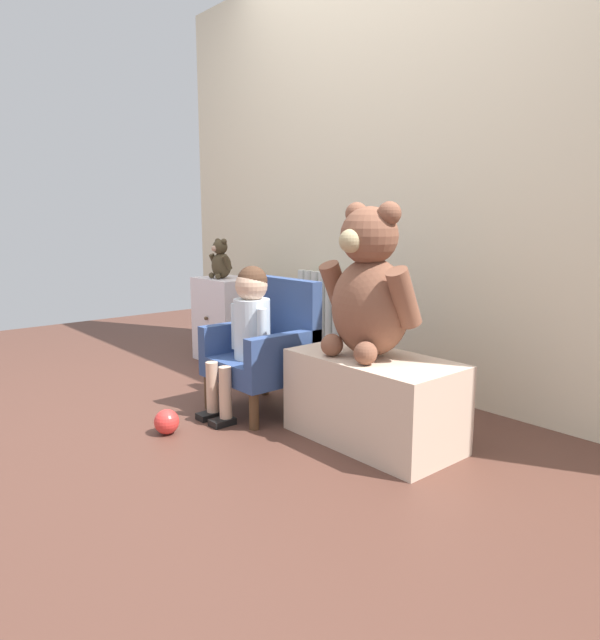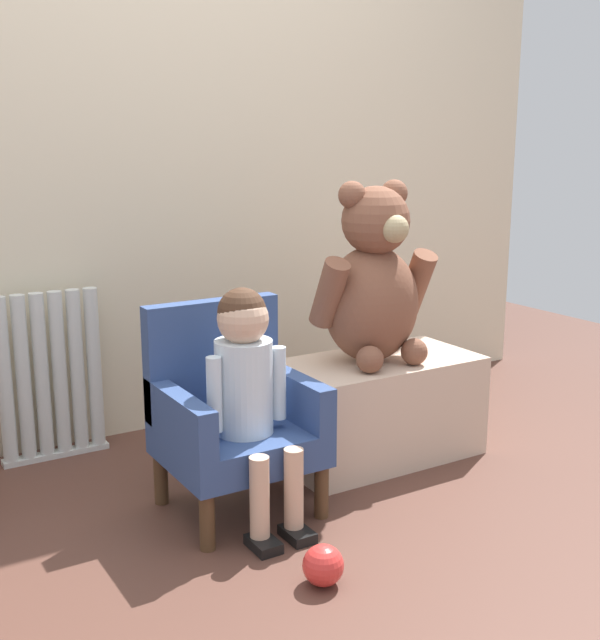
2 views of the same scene
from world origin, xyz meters
name	(u,v)px [view 1 (image 1 of 2)]	position (x,y,z in m)	size (l,w,h in m)	color
ground_plane	(180,435)	(0.00, 0.00, 0.00)	(6.00, 6.00, 0.00)	#533227
back_wall	(388,164)	(0.00, 1.29, 1.20)	(3.80, 0.05, 2.40)	beige
radiator	(318,322)	(-0.41, 1.17, 0.30)	(0.37, 0.05, 0.60)	silver
small_dresser	(227,320)	(-0.96, 0.87, 0.27)	(0.40, 0.31, 0.54)	silver
child_armchair	(267,349)	(-0.04, 0.50, 0.30)	(0.44, 0.40, 0.63)	navy
child_figure	(248,320)	(-0.04, 0.39, 0.45)	(0.25, 0.35, 0.70)	silver
low_bench	(373,400)	(0.58, 0.58, 0.18)	(0.71, 0.38, 0.36)	beige
large_teddy_bear	(369,290)	(0.55, 0.57, 0.63)	(0.45, 0.32, 0.62)	brown
small_teddy_bear	(221,261)	(-0.97, 0.84, 0.65)	(0.18, 0.13, 0.25)	#413523
toy_ball	(167,422)	(-0.05, -0.04, 0.05)	(0.11, 0.11, 0.11)	red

